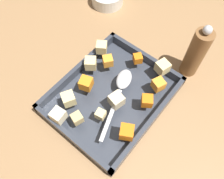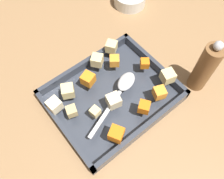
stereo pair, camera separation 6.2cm
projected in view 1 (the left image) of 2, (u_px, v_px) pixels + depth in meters
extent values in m
plane|color=#936D47|center=(110.00, 94.00, 0.67)|extent=(4.00, 4.00, 0.00)
cube|color=#333842|center=(112.00, 97.00, 0.66)|extent=(0.33, 0.27, 0.01)
cube|color=#333842|center=(78.00, 69.00, 0.68)|extent=(0.33, 0.01, 0.03)
cube|color=#333842|center=(150.00, 122.00, 0.60)|extent=(0.33, 0.01, 0.03)
cube|color=#333842|center=(146.00, 58.00, 0.70)|extent=(0.01, 0.27, 0.03)
cube|color=#333842|center=(71.00, 138.00, 0.58)|extent=(0.01, 0.27, 0.03)
cube|color=orange|center=(127.00, 132.00, 0.55)|extent=(0.04, 0.04, 0.03)
cube|color=orange|center=(158.00, 84.00, 0.62)|extent=(0.04, 0.04, 0.03)
cube|color=orange|center=(147.00, 101.00, 0.60)|extent=(0.04, 0.04, 0.03)
cube|color=orange|center=(86.00, 83.00, 0.62)|extent=(0.04, 0.04, 0.03)
cube|color=orange|center=(138.00, 58.00, 0.67)|extent=(0.03, 0.03, 0.02)
cube|color=orange|center=(108.00, 61.00, 0.66)|extent=(0.04, 0.04, 0.03)
cube|color=#E0CC89|center=(91.00, 63.00, 0.65)|extent=(0.04, 0.04, 0.03)
cube|color=#E0CC89|center=(102.00, 47.00, 0.68)|extent=(0.04, 0.04, 0.03)
cube|color=#E0CC89|center=(101.00, 114.00, 0.58)|extent=(0.03, 0.03, 0.02)
cube|color=tan|center=(76.00, 117.00, 0.58)|extent=(0.03, 0.03, 0.03)
cube|color=beige|center=(116.00, 100.00, 0.60)|extent=(0.04, 0.04, 0.03)
cube|color=beige|center=(58.00, 115.00, 0.58)|extent=(0.04, 0.04, 0.03)
cube|color=#E0CC89|center=(69.00, 99.00, 0.60)|extent=(0.04, 0.04, 0.03)
cube|color=#E0CC89|center=(163.00, 67.00, 0.65)|extent=(0.04, 0.04, 0.03)
ellipsoid|color=silver|center=(124.00, 79.00, 0.64)|extent=(0.07, 0.06, 0.02)
cube|color=silver|center=(111.00, 114.00, 0.59)|extent=(0.15, 0.06, 0.01)
cylinder|color=brown|center=(196.00, 54.00, 0.64)|extent=(0.05, 0.05, 0.16)
sphere|color=#B7B7BC|center=(208.00, 30.00, 0.56)|extent=(0.02, 0.02, 0.02)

